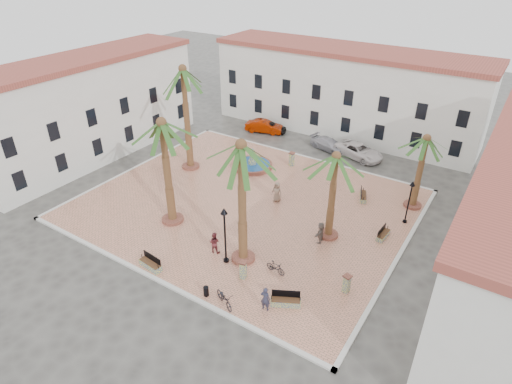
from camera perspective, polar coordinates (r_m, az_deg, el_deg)
ground at (r=36.40m, az=-1.32°, el=-1.74°), size 120.00×120.00×0.00m
plaza at (r=36.36m, az=-1.32°, el=-1.64°), size 26.00×22.00×0.15m
kerb_n at (r=44.74m, az=6.63°, el=4.66°), size 26.30×0.30×0.16m
kerb_s at (r=29.74m, az=-13.53°, el=-11.06°), size 26.30×0.30×0.16m
kerb_e at (r=32.20m, az=18.41°, el=-8.25°), size 0.30×22.30×0.16m
kerb_w at (r=44.11m, az=-15.47°, el=3.31°), size 0.30×22.30×0.16m
building_north at (r=50.78m, az=11.72°, el=13.09°), size 30.40×7.40×9.50m
building_west at (r=46.70m, az=-21.42°, el=10.44°), size 6.40×24.40×10.00m
fountain at (r=42.10m, az=-0.48°, el=3.68°), size 3.90×3.90×2.02m
palm_nw at (r=39.54m, az=-9.65°, el=14.54°), size 5.48×5.48×10.04m
palm_sw at (r=31.34m, az=-12.33°, el=7.46°), size 5.60×5.60×8.68m
palm_s at (r=26.12m, az=-1.97°, el=4.48°), size 5.38×5.38×9.10m
palm_e at (r=29.92m, az=10.53°, el=3.40°), size 4.82×4.82×7.00m
palm_ne at (r=35.91m, az=21.61°, el=5.58°), size 4.76×4.76×6.50m
bench_s at (r=30.31m, az=-13.88°, el=-9.35°), size 1.88×0.76×0.97m
bench_se at (r=26.95m, az=3.98°, el=-14.34°), size 1.88×1.35×0.97m
bench_e at (r=33.57m, az=16.60°, el=-5.49°), size 0.58×1.61×0.84m
bench_ne at (r=37.96m, az=14.07°, el=-0.56°), size 1.11×1.78×0.90m
lamppost_s at (r=28.41m, az=-4.21°, el=-4.55°), size 0.48×0.48×4.39m
lamppost_e at (r=34.69m, az=19.88°, el=-0.37°), size 0.40×0.40×3.70m
bollard_se at (r=28.40m, az=-1.73°, el=-10.29°), size 0.59×0.59×1.36m
bollard_n at (r=42.35m, az=4.79°, el=4.43°), size 0.54×0.54×1.42m
bollard_e at (r=28.02m, az=12.00°, el=-11.83°), size 0.56×0.56×1.31m
litter_bin at (r=27.61m, az=-6.67°, el=-13.00°), size 0.35×0.35×0.67m
cyclist_a at (r=26.24m, az=1.26°, el=-14.05°), size 0.67×0.49×1.68m
bicycle_a at (r=26.83m, az=-4.24°, el=-13.95°), size 1.99×1.43×1.00m
cyclist_b at (r=30.61m, az=-5.57°, el=-6.70°), size 0.92×0.79×1.64m
bicycle_b at (r=28.98m, az=2.64°, el=-10.01°), size 1.50×0.56×0.88m
pedestrian_fountain_a at (r=36.23m, az=2.80°, el=0.02°), size 0.93×0.65×1.82m
pedestrian_fountain_b at (r=38.78m, az=-1.62°, el=2.05°), size 0.98×0.52×1.60m
pedestrian_north at (r=43.63m, az=-1.95°, el=5.43°), size 0.64×1.06×1.60m
pedestrian_east at (r=31.76m, az=8.61°, el=-5.35°), size 0.69×1.60×1.67m
car_black at (r=50.52m, az=1.89°, el=8.66°), size 4.10×2.44×1.31m
car_red at (r=50.50m, az=1.11°, el=8.74°), size 4.63×2.65×1.44m
car_silver at (r=46.70m, az=9.67°, el=6.30°), size 4.60×2.77×1.25m
car_white at (r=45.51m, az=13.53°, el=5.36°), size 5.71×3.82×1.46m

